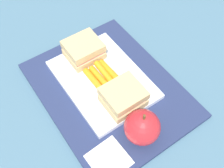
{
  "coord_description": "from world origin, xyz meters",
  "views": [
    {
      "loc": [
        0.28,
        -0.19,
        0.52
      ],
      "look_at": [
        0.01,
        0.0,
        0.04
      ],
      "focal_mm": 43.51,
      "sensor_mm": 36.0,
      "label": 1
    }
  ],
  "objects_px": {
    "carrot_sticks_bundle": "(102,76)",
    "apple": "(142,127)",
    "sandwich_half_left": "(84,50)",
    "paper_napkin": "(109,159)",
    "food_tray": "(103,79)",
    "sandwich_half_right": "(123,97)"
  },
  "relations": [
    {
      "from": "sandwich_half_left",
      "to": "carrot_sticks_bundle",
      "type": "bearing_deg",
      "value": 0.05
    },
    {
      "from": "food_tray",
      "to": "paper_napkin",
      "type": "relative_size",
      "value": 3.29
    },
    {
      "from": "sandwich_half_left",
      "to": "paper_napkin",
      "type": "bearing_deg",
      "value": -21.2
    },
    {
      "from": "apple",
      "to": "paper_napkin",
      "type": "relative_size",
      "value": 1.17
    },
    {
      "from": "sandwich_half_left",
      "to": "sandwich_half_right",
      "type": "distance_m",
      "value": 0.16
    },
    {
      "from": "sandwich_half_right",
      "to": "carrot_sticks_bundle",
      "type": "relative_size",
      "value": 1.01
    },
    {
      "from": "sandwich_half_left",
      "to": "carrot_sticks_bundle",
      "type": "height_order",
      "value": "sandwich_half_left"
    },
    {
      "from": "sandwich_half_left",
      "to": "sandwich_half_right",
      "type": "height_order",
      "value": "same"
    },
    {
      "from": "carrot_sticks_bundle",
      "to": "paper_napkin",
      "type": "bearing_deg",
      "value": -30.01
    },
    {
      "from": "sandwich_half_left",
      "to": "apple",
      "type": "distance_m",
      "value": 0.23
    },
    {
      "from": "sandwich_half_right",
      "to": "carrot_sticks_bundle",
      "type": "height_order",
      "value": "sandwich_half_right"
    },
    {
      "from": "sandwich_half_left",
      "to": "sandwich_half_right",
      "type": "xyz_separation_m",
      "value": [
        0.16,
        0.0,
        0.0
      ]
    },
    {
      "from": "food_tray",
      "to": "paper_napkin",
      "type": "height_order",
      "value": "food_tray"
    },
    {
      "from": "carrot_sticks_bundle",
      "to": "apple",
      "type": "bearing_deg",
      "value": -4.18
    },
    {
      "from": "food_tray",
      "to": "carrot_sticks_bundle",
      "type": "height_order",
      "value": "carrot_sticks_bundle"
    },
    {
      "from": "sandwich_half_left",
      "to": "apple",
      "type": "relative_size",
      "value": 0.98
    },
    {
      "from": "carrot_sticks_bundle",
      "to": "apple",
      "type": "xyz_separation_m",
      "value": [
        0.15,
        -0.01,
        0.02
      ]
    },
    {
      "from": "sandwich_half_right",
      "to": "paper_napkin",
      "type": "xyz_separation_m",
      "value": [
        0.08,
        -0.09,
        -0.03
      ]
    },
    {
      "from": "food_tray",
      "to": "carrot_sticks_bundle",
      "type": "bearing_deg",
      "value": 65.18
    },
    {
      "from": "food_tray",
      "to": "sandwich_half_left",
      "type": "xyz_separation_m",
      "value": [
        -0.08,
        0.0,
        0.03
      ]
    },
    {
      "from": "carrot_sticks_bundle",
      "to": "food_tray",
      "type": "bearing_deg",
      "value": -114.82
    },
    {
      "from": "food_tray",
      "to": "paper_napkin",
      "type": "bearing_deg",
      "value": -29.98
    }
  ]
}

